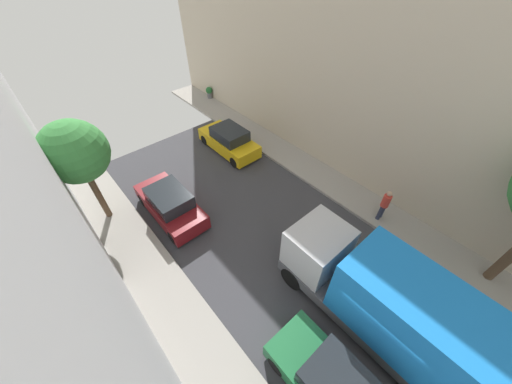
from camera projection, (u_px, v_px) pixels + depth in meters
The scene contains 8 objects.
ground at pixel (376, 330), 9.84m from camera, with size 32.00×32.00×0.00m, color #38383D.
sidewalk_right at pixel (439, 250), 12.15m from camera, with size 2.00×44.00×0.15m, color gray.
parked_car_left_3 at pixel (170, 204), 13.28m from camera, with size 1.78×4.20×1.57m.
parked_car_right_2 at pixel (229, 141), 17.18m from camera, with size 1.78×4.20×1.57m.
delivery_truck at pixel (381, 299), 8.83m from camera, with size 2.26×6.60×3.38m.
pedestrian at pixel (385, 204), 12.79m from camera, with size 0.40×0.36×1.72m.
street_tree_0 at pixel (75, 152), 10.96m from camera, with size 2.58×2.58×5.05m.
potted_plant_4 at pixel (209, 92), 22.31m from camera, with size 0.53×0.53×0.89m.
Camera 1 is at (-5.62, 0.05, 10.37)m, focal length 19.48 mm.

